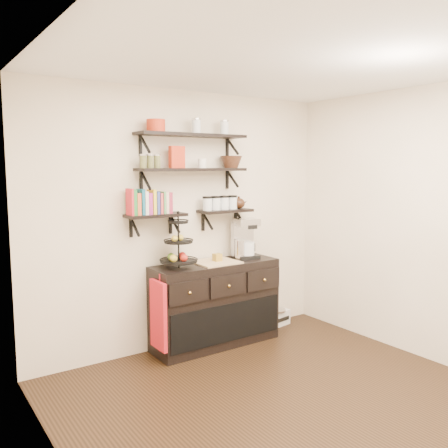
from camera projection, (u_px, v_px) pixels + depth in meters
floor at (298, 408)px, 3.78m from camera, size 3.50×3.50×0.00m
ceiling at (305, 58)px, 3.45m from camera, size 3.50×3.50×0.02m
back_wall at (186, 220)px, 5.05m from camera, size 3.50×0.02×2.70m
left_wall at (71, 269)px, 2.63m from camera, size 0.02×3.50×2.70m
right_wall at (433, 225)px, 4.60m from camera, size 0.02×3.50×2.70m
shelf_top at (192, 135)px, 4.84m from camera, size 1.20×0.27×0.23m
shelf_mid at (192, 170)px, 4.88m from camera, size 1.20×0.27×0.23m
shelf_low_left at (156, 216)px, 4.71m from camera, size 0.60×0.25×0.23m
shelf_low_right at (225, 211)px, 5.18m from camera, size 0.60×0.25×0.23m
cookbooks at (151, 202)px, 4.66m from camera, size 0.43×0.15×0.26m
glass_canisters at (220, 204)px, 5.13m from camera, size 0.43×0.10×0.13m
sideboard at (215, 304)px, 5.09m from camera, size 1.40×0.50×0.92m
fruit_stand at (179, 249)px, 4.77m from camera, size 0.37×0.37×0.55m
candle at (217, 257)px, 5.04m from camera, size 0.08×0.08×0.08m
coffee_maker at (245, 239)px, 5.26m from camera, size 0.28×0.27×0.45m
thermal_carafe at (240, 250)px, 5.18m from camera, size 0.11×0.11×0.22m
apron at (158, 315)px, 4.59m from camera, size 0.04×0.29×0.68m
radio at (276, 317)px, 5.74m from camera, size 0.36×0.26×0.20m
recipe_box at (177, 157)px, 4.76m from camera, size 0.16×0.07×0.22m
walnut_bowl at (231, 162)px, 5.14m from camera, size 0.24×0.24×0.13m
ramekins at (202, 163)px, 4.93m from camera, size 0.09×0.09×0.10m
teapot at (239, 202)px, 5.27m from camera, size 0.19×0.14×0.14m
red_pot at (156, 126)px, 4.59m from camera, size 0.18×0.18×0.12m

